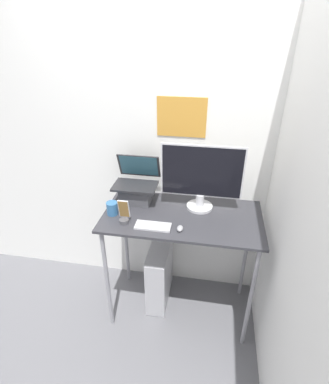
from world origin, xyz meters
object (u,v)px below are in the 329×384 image
object	(u,v)px
keyboard	(153,226)
mouse	(180,228)
monitor	(201,178)
cell_phone	(124,216)
computer_tower	(160,273)
laptop	(136,189)

from	to	relation	value
keyboard	mouse	xyz separation A→B (m)	(0.19, -0.01, 0.01)
monitor	keyboard	world-z (taller)	monitor
monitor	mouse	world-z (taller)	monitor
cell_phone	computer_tower	bearing A→B (deg)	51.00
keyboard	computer_tower	distance (m)	0.74
mouse	cell_phone	distance (m)	0.40
laptop	computer_tower	xyz separation A→B (m)	(0.19, -0.05, -0.79)
mouse	cell_phone	xyz separation A→B (m)	(-0.39, 0.03, 0.04)
monitor	keyboard	size ratio (longest dim) A/B	2.41
mouse	monitor	bearing A→B (deg)	70.85
laptop	cell_phone	xyz separation A→B (m)	(-0.01, -0.29, -0.05)
laptop	monitor	xyz separation A→B (m)	(0.49, -0.01, 0.14)
laptop	mouse	bearing A→B (deg)	-39.84
monitor	computer_tower	distance (m)	0.98
computer_tower	keyboard	bearing A→B (deg)	-87.98
keyboard	computer_tower	world-z (taller)	keyboard
keyboard	computer_tower	xyz separation A→B (m)	(-0.01, 0.27, -0.69)
mouse	cell_phone	bearing A→B (deg)	176.19
cell_phone	monitor	bearing A→B (deg)	29.68
keyboard	cell_phone	bearing A→B (deg)	174.31
laptop	monitor	bearing A→B (deg)	-0.83
keyboard	mouse	world-z (taller)	mouse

